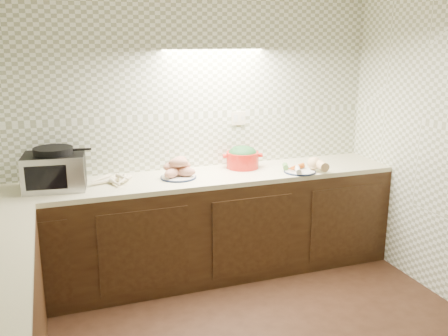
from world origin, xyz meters
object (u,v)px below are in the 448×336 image
object	(u,v)px
toaster_oven	(55,170)
dutch_oven	(243,157)
onion_bowl	(180,170)
veg_plate	(306,167)
parsnip_pile	(114,179)
sweet_potato_plate	(178,169)

from	to	relation	value
toaster_oven	dutch_oven	size ratio (longest dim) A/B	1.36
dutch_oven	onion_bowl	bearing A→B (deg)	-165.48
toaster_oven	veg_plate	distance (m)	2.06
parsnip_pile	onion_bowl	distance (m)	0.57
onion_bowl	toaster_oven	bearing A→B (deg)	-175.07
parsnip_pile	onion_bowl	world-z (taller)	onion_bowl
dutch_oven	veg_plate	world-z (taller)	dutch_oven
toaster_oven	sweet_potato_plate	size ratio (longest dim) A/B	1.64
sweet_potato_plate	dutch_oven	distance (m)	0.63
sweet_potato_plate	onion_bowl	distance (m)	0.12
sweet_potato_plate	dutch_oven	size ratio (longest dim) A/B	0.83
parsnip_pile	dutch_oven	bearing A→B (deg)	4.68
toaster_oven	veg_plate	xyz separation A→B (m)	(2.05, -0.21, -0.10)
sweet_potato_plate	dutch_oven	xyz separation A→B (m)	(0.62, 0.12, 0.03)
dutch_oven	parsnip_pile	bearing A→B (deg)	-161.78
parsnip_pile	onion_bowl	size ratio (longest dim) A/B	2.48
onion_bowl	dutch_oven	bearing A→B (deg)	0.98
sweet_potato_plate	onion_bowl	world-z (taller)	sweet_potato_plate
parsnip_pile	sweet_potato_plate	world-z (taller)	sweet_potato_plate
toaster_oven	parsnip_pile	xyz separation A→B (m)	(0.44, 0.00, -0.12)
dutch_oven	veg_plate	bearing A→B (deg)	-19.83
toaster_oven	sweet_potato_plate	xyz separation A→B (m)	(0.96, -0.02, -0.08)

